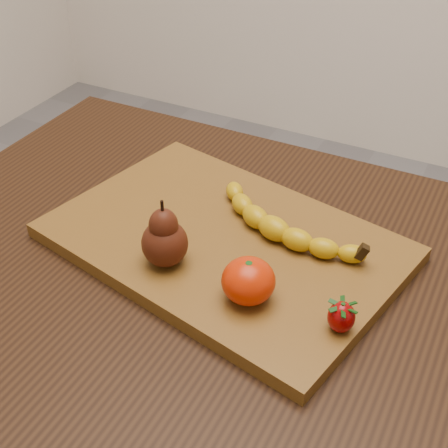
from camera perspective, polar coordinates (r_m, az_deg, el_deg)
The scene contains 6 objects.
table at distance 0.86m, azimuth 1.44°, elevation -9.86°, with size 1.00×0.70×0.76m.
cutting_board at distance 0.83m, azimuth 0.00°, elevation -1.66°, with size 0.45×0.30×0.02m, color brown.
banana at distance 0.82m, azimuth 4.59°, elevation -0.40°, with size 0.20×0.05×0.03m, color #CBA209, non-canonical shape.
pear at distance 0.76m, azimuth -5.51°, elevation -0.81°, with size 0.06×0.06×0.09m, color #46190B, non-canonical shape.
mandarin at distance 0.72m, azimuth 2.24°, elevation -5.21°, with size 0.06×0.06×0.05m, color red.
strawberry at distance 0.70m, azimuth 10.69°, elevation -8.27°, with size 0.03×0.03×0.04m, color #8D0305, non-canonical shape.
Camera 1 is at (0.25, -0.54, 1.28)m, focal length 50.00 mm.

